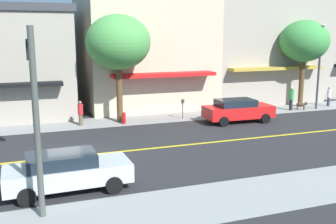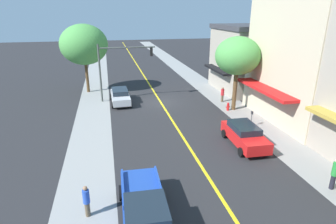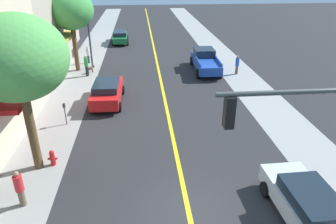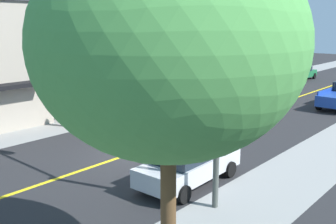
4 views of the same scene
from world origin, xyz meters
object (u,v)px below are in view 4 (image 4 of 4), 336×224
at_px(fire_hydrant, 107,114).
at_px(pedestrian_red_shirt, 66,113).
at_px(street_lamp, 237,45).
at_px(pedestrian_white_shirt, 239,78).
at_px(parking_meter, 151,96).
at_px(green_sedan_left_curb, 302,73).
at_px(traffic_light_mast, 172,79).
at_px(street_tree_left_far, 97,36).
at_px(small_dog, 227,87).
at_px(street_tree_left_near, 222,32).
at_px(silver_sedan_right_curb, 189,164).
at_px(street_tree_right_corner, 168,46).
at_px(red_sedan_left_curb, 201,95).
at_px(pedestrian_green_shirt, 220,81).

distance_m(fire_hydrant, pedestrian_red_shirt, 2.81).
relative_size(street_lamp, pedestrian_white_shirt, 4.10).
bearing_deg(parking_meter, street_lamp, 89.35).
bearing_deg(green_sedan_left_curb, traffic_light_mast, -167.47).
distance_m(parking_meter, green_sedan_left_curb, 21.70).
bearing_deg(traffic_light_mast, street_tree_left_far, -26.93).
distance_m(fire_hydrant, small_dog, 14.13).
bearing_deg(street_lamp, street_tree_left_near, -154.91).
height_order(silver_sedan_right_curb, pedestrian_white_shirt, pedestrian_white_shirt).
relative_size(green_sedan_left_curb, pedestrian_red_shirt, 2.94).
bearing_deg(parking_meter, street_tree_right_corner, -45.35).
height_order(street_tree_left_far, pedestrian_white_shirt, street_tree_left_far).
relative_size(street_lamp, pedestrian_red_shirt, 4.09).
xyz_separation_m(street_tree_left_far, small_dog, (0.59, 14.25, -4.84)).
xyz_separation_m(fire_hydrant, red_sedan_left_curb, (1.99, 7.32, 0.42)).
bearing_deg(traffic_light_mast, red_sedan_left_curb, -57.69).
xyz_separation_m(red_sedan_left_curb, pedestrian_white_shirt, (-2.67, 9.96, 0.03)).
bearing_deg(green_sedan_left_curb, street_tree_right_corner, -163.85).
xyz_separation_m(street_tree_left_near, traffic_light_mast, (11.49, -20.59, -1.06)).
bearing_deg(street_tree_right_corner, fire_hydrant, 144.24).
xyz_separation_m(street_lamp, small_dog, (0.04, -1.43, -3.63)).
height_order(street_tree_left_far, parking_meter, street_tree_left_far).
height_order(street_tree_left_near, parking_meter, street_tree_left_near).
relative_size(red_sedan_left_curb, pedestrian_red_shirt, 2.90).
bearing_deg(fire_hydrant, green_sedan_left_curb, 85.55).
bearing_deg(small_dog, parking_meter, -142.81).
bearing_deg(small_dog, silver_sedan_right_curb, -113.19).
bearing_deg(silver_sedan_right_curb, traffic_light_mast, 177.46).
relative_size(street_tree_left_near, green_sedan_left_curb, 1.46).
xyz_separation_m(street_tree_right_corner, red_sedan_left_curb, (-11.74, 17.21, -4.77)).
relative_size(green_sedan_left_curb, small_dog, 5.98).
xyz_separation_m(red_sedan_left_curb, small_dog, (-2.04, 6.81, -0.39)).
bearing_deg(street_lamp, traffic_light_mast, -64.15).
height_order(street_tree_right_corner, traffic_light_mast, street_tree_right_corner).
distance_m(street_tree_left_far, fire_hydrant, 4.91).
distance_m(street_tree_right_corner, green_sedan_left_curb, 37.89).
xyz_separation_m(parking_meter, pedestrian_green_shirt, (-0.03, 9.05, 0.10)).
distance_m(street_lamp, red_sedan_left_curb, 9.10).
relative_size(traffic_light_mast, street_lamp, 0.92).
bearing_deg(parking_meter, pedestrian_white_shirt, 92.00).
height_order(parking_meter, traffic_light_mast, traffic_light_mast).
bearing_deg(red_sedan_left_curb, street_tree_right_corner, -143.96).
xyz_separation_m(traffic_light_mast, pedestrian_white_shirt, (-10.84, 22.88, -3.30)).
relative_size(green_sedan_left_curb, pedestrian_green_shirt, 2.55).
bearing_deg(parking_meter, pedestrian_red_shirt, -92.58).
xyz_separation_m(street_tree_right_corner, parking_meter, (-13.95, 14.12, -4.70)).
height_order(parking_meter, red_sedan_left_curb, red_sedan_left_curb).
bearing_deg(silver_sedan_right_curb, red_sedan_left_curb, 33.14).
bearing_deg(pedestrian_green_shirt, pedestrian_white_shirt, 179.89).
height_order(traffic_light_mast, pedestrian_green_shirt, traffic_light_mast).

